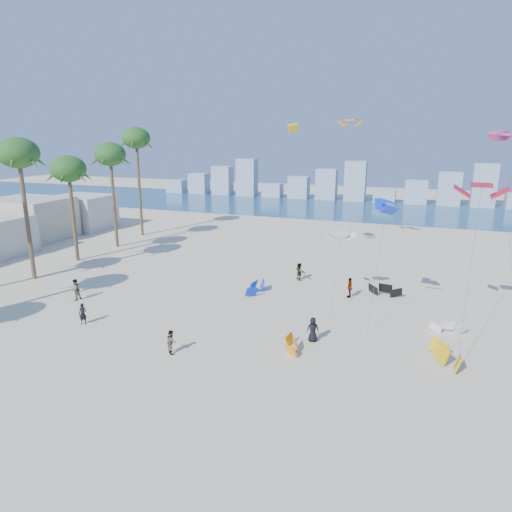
% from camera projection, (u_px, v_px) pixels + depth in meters
% --- Properties ---
extents(ground, '(220.00, 220.00, 0.00)m').
position_uv_depth(ground, '(99.00, 407.00, 24.01)').
color(ground, beige).
rests_on(ground, ground).
extents(ocean, '(220.00, 220.00, 0.00)m').
position_uv_depth(ocean, '(340.00, 207.00, 89.30)').
color(ocean, navy).
rests_on(ocean, ground).
extents(kitesurfer_near, '(0.69, 0.56, 1.63)m').
position_uv_depth(kitesurfer_near, '(83.00, 314.00, 34.31)').
color(kitesurfer_near, black).
rests_on(kitesurfer_near, ground).
extents(kitesurfer_mid, '(0.98, 0.97, 1.59)m').
position_uv_depth(kitesurfer_mid, '(171.00, 342.00, 29.77)').
color(kitesurfer_mid, gray).
rests_on(kitesurfer_mid, ground).
extents(kitesurfers_far, '(38.89, 16.75, 1.87)m').
position_uv_depth(kitesurfers_far, '(324.00, 305.00, 35.79)').
color(kitesurfers_far, black).
rests_on(kitesurfers_far, ground).
extents(grounded_kites, '(25.75, 15.32, 1.05)m').
position_uv_depth(grounded_kites, '(383.00, 316.00, 34.83)').
color(grounded_kites, orange).
rests_on(grounded_kites, ground).
extents(flying_kites, '(31.69, 27.22, 16.00)m').
position_uv_depth(flying_kites, '(419.00, 163.00, 37.56)').
color(flying_kites, white).
rests_on(flying_kites, ground).
extents(palm_row, '(7.86, 44.80, 14.83)m').
position_uv_depth(palm_row, '(17.00, 162.00, 42.67)').
color(palm_row, brown).
rests_on(palm_row, ground).
extents(distant_skyline, '(85.00, 3.00, 8.40)m').
position_uv_depth(distant_skyline, '(343.00, 186.00, 97.96)').
color(distant_skyline, '#9EADBF').
rests_on(distant_skyline, ground).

